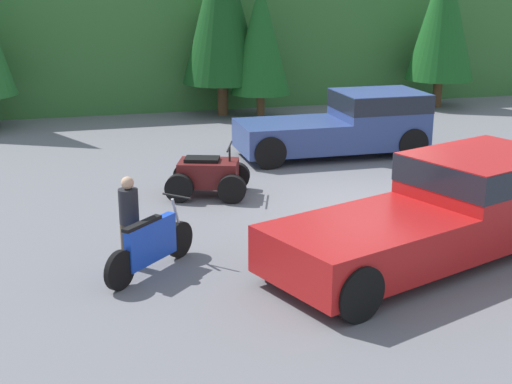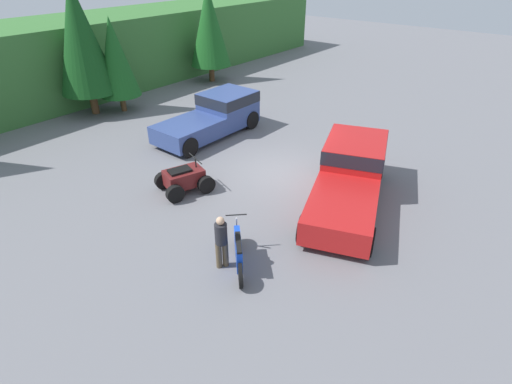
% 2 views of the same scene
% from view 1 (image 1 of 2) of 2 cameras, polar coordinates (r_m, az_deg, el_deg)
% --- Properties ---
extents(ground_plane, '(80.00, 80.00, 0.00)m').
position_cam_1_polar(ground_plane, '(15.83, 9.39, -1.39)').
color(ground_plane, slate).
extents(hillside_backdrop, '(44.00, 6.00, 4.25)m').
position_cam_1_polar(hillside_backdrop, '(30.42, -3.33, 11.53)').
color(hillside_backdrop, '#387033').
rests_on(hillside_backdrop, ground_plane).
extents(tree_mid_left, '(2.91, 2.91, 6.62)m').
position_cam_1_polar(tree_mid_left, '(26.23, -2.76, 14.59)').
color(tree_mid_left, brown).
rests_on(tree_mid_left, ground_plane).
extents(tree_mid_right, '(2.14, 2.14, 4.86)m').
position_cam_1_polar(tree_mid_right, '(25.74, 0.38, 12.26)').
color(tree_mid_right, brown).
rests_on(tree_mid_right, ground_plane).
extents(tree_right, '(2.62, 2.62, 5.96)m').
position_cam_1_polar(tree_right, '(28.87, 14.73, 13.50)').
color(tree_right, brown).
rests_on(tree_right, ground_plane).
extents(pickup_truck_red, '(6.31, 3.98, 1.78)m').
position_cam_1_polar(pickup_truck_red, '(13.19, 15.04, -1.11)').
color(pickup_truck_red, red).
rests_on(pickup_truck_red, ground_plane).
extents(pickup_truck_second, '(5.32, 2.24, 1.78)m').
position_cam_1_polar(pickup_truck_second, '(20.51, 7.51, 5.58)').
color(pickup_truck_second, '#334784').
rests_on(pickup_truck_second, ground_plane).
extents(dirt_bike, '(1.72, 1.68, 1.19)m').
position_cam_1_polar(dirt_bike, '(12.31, -8.39, -4.25)').
color(dirt_bike, black).
rests_on(dirt_bike, ground_plane).
extents(quad_atv, '(2.18, 1.87, 1.19)m').
position_cam_1_polar(quad_atv, '(16.56, -3.83, 1.31)').
color(quad_atv, black).
rests_on(quad_atv, ground_plane).
extents(rider_person, '(0.47, 0.47, 1.65)m').
position_cam_1_polar(rider_person, '(12.45, -10.10, -2.12)').
color(rider_person, brown).
rests_on(rider_person, ground_plane).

